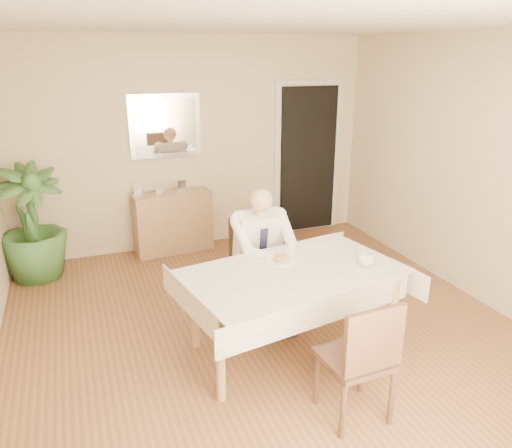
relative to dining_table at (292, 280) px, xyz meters
name	(u,v)px	position (x,y,z in m)	size (l,w,h in m)	color
room	(271,196)	(-0.08, 0.27, 0.63)	(5.00, 5.02, 2.60)	brown
doorway	(308,160)	(1.47, 2.73, 0.33)	(0.96, 0.07, 2.10)	beige
mirror	(165,126)	(-0.44, 2.74, 0.88)	(0.86, 0.04, 0.76)	silver
dining_table	(292,280)	(0.00, 0.00, 0.00)	(1.89, 1.32, 0.75)	tan
chair_far	(254,258)	(0.00, 0.88, -0.16)	(0.47, 0.47, 0.91)	#3A251A
chair_near	(363,356)	(0.09, -0.91, -0.15)	(0.45, 0.45, 0.91)	#3A251A
seated_man	(265,251)	(0.00, 0.59, 0.02)	(0.48, 0.72, 1.24)	white
plate	(281,260)	(-0.02, 0.20, 0.09)	(0.26, 0.26, 0.02)	white
food	(281,258)	(-0.02, 0.20, 0.11)	(0.14, 0.14, 0.06)	brown
knife	(288,260)	(0.02, 0.14, 0.11)	(0.01, 0.01, 0.13)	silver
fork	(279,262)	(-0.06, 0.14, 0.11)	(0.01, 0.01, 0.13)	silver
coffee_mug	(366,259)	(0.60, -0.12, 0.14)	(0.13, 0.13, 0.10)	white
sideboard	(173,222)	(-0.44, 2.59, -0.29)	(0.95, 0.32, 0.76)	tan
photo_frame_left	(138,189)	(-0.83, 2.64, 0.16)	(0.10, 0.02, 0.14)	silver
photo_frame_center	(159,188)	(-0.58, 2.60, 0.16)	(0.10, 0.02, 0.14)	silver
photo_frame_right	(182,186)	(-0.30, 2.61, 0.16)	(0.10, 0.02, 0.14)	silver
potted_palm	(31,223)	(-2.03, 2.35, -0.03)	(0.71, 0.71, 1.27)	#2D5323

